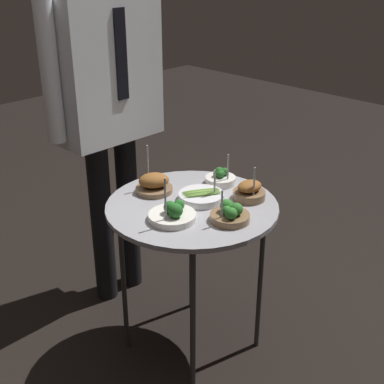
{
  "coord_description": "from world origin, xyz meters",
  "views": [
    {
      "loc": [
        -1.26,
        -1.23,
        1.54
      ],
      "look_at": [
        0.0,
        0.0,
        0.72
      ],
      "focal_mm": 50.0,
      "sensor_mm": 36.0,
      "label": 1
    }
  ],
  "objects_px": {
    "bowl_broccoli_front_left": "(173,214)",
    "bowl_broccoli_far_rim": "(230,214)",
    "bowl_roast_front_right": "(249,191)",
    "bowl_roast_mid_right": "(154,184)",
    "waiter_figure": "(106,87)",
    "serving_cart": "(192,216)",
    "bowl_broccoli_front_center": "(221,178)",
    "bowl_asparagus_back_left": "(202,197)"
  },
  "relations": [
    {
      "from": "waiter_figure",
      "to": "bowl_asparagus_back_left",
      "type": "bearing_deg",
      "value": -89.95
    },
    {
      "from": "bowl_broccoli_front_left",
      "to": "bowl_broccoli_far_rim",
      "type": "xyz_separation_m",
      "value": [
        0.13,
        -0.15,
        0.0
      ]
    },
    {
      "from": "bowl_broccoli_front_center",
      "to": "bowl_roast_mid_right",
      "type": "bearing_deg",
      "value": 151.61
    },
    {
      "from": "serving_cart",
      "to": "bowl_asparagus_back_left",
      "type": "height_order",
      "value": "bowl_asparagus_back_left"
    },
    {
      "from": "serving_cart",
      "to": "bowl_roast_mid_right",
      "type": "xyz_separation_m",
      "value": [
        -0.03,
        0.18,
        0.08
      ]
    },
    {
      "from": "bowl_broccoli_front_left",
      "to": "bowl_broccoli_far_rim",
      "type": "height_order",
      "value": "bowl_broccoli_front_left"
    },
    {
      "from": "bowl_roast_mid_right",
      "to": "bowl_broccoli_far_rim",
      "type": "relative_size",
      "value": 1.29
    },
    {
      "from": "bowl_asparagus_back_left",
      "to": "waiter_figure",
      "type": "height_order",
      "value": "waiter_figure"
    },
    {
      "from": "bowl_roast_mid_right",
      "to": "bowl_broccoli_front_left",
      "type": "relative_size",
      "value": 1.02
    },
    {
      "from": "bowl_broccoli_front_left",
      "to": "waiter_figure",
      "type": "relative_size",
      "value": 0.11
    },
    {
      "from": "serving_cart",
      "to": "bowl_roast_front_right",
      "type": "bearing_deg",
      "value": -33.19
    },
    {
      "from": "bowl_roast_mid_right",
      "to": "bowl_broccoli_front_left",
      "type": "height_order",
      "value": "bowl_roast_mid_right"
    },
    {
      "from": "bowl_roast_front_right",
      "to": "waiter_figure",
      "type": "bearing_deg",
      "value": 101.5
    },
    {
      "from": "bowl_broccoli_front_left",
      "to": "waiter_figure",
      "type": "distance_m",
      "value": 0.69
    },
    {
      "from": "bowl_broccoli_front_left",
      "to": "bowl_roast_front_right",
      "type": "distance_m",
      "value": 0.33
    },
    {
      "from": "bowl_asparagus_back_left",
      "to": "waiter_figure",
      "type": "xyz_separation_m",
      "value": [
        -0.0,
        0.55,
        0.32
      ]
    },
    {
      "from": "serving_cart",
      "to": "bowl_broccoli_far_rim",
      "type": "bearing_deg",
      "value": -90.4
    },
    {
      "from": "waiter_figure",
      "to": "bowl_broccoli_front_left",
      "type": "bearing_deg",
      "value": -107.54
    },
    {
      "from": "bowl_broccoli_far_rim",
      "to": "waiter_figure",
      "type": "bearing_deg",
      "value": 86.04
    },
    {
      "from": "bowl_broccoli_front_left",
      "to": "bowl_roast_front_right",
      "type": "relative_size",
      "value": 1.26
    },
    {
      "from": "bowl_broccoli_front_left",
      "to": "bowl_roast_mid_right",
      "type": "bearing_deg",
      "value": 63.49
    },
    {
      "from": "bowl_broccoli_front_center",
      "to": "bowl_asparagus_back_left",
      "type": "relative_size",
      "value": 0.77
    },
    {
      "from": "serving_cart",
      "to": "bowl_roast_mid_right",
      "type": "relative_size",
      "value": 3.71
    },
    {
      "from": "bowl_roast_front_right",
      "to": "bowl_broccoli_front_center",
      "type": "height_order",
      "value": "bowl_roast_front_right"
    },
    {
      "from": "serving_cart",
      "to": "bowl_asparagus_back_left",
      "type": "bearing_deg",
      "value": -3.34
    },
    {
      "from": "bowl_broccoli_front_center",
      "to": "serving_cart",
      "type": "bearing_deg",
      "value": -166.7
    },
    {
      "from": "serving_cart",
      "to": "bowl_asparagus_back_left",
      "type": "relative_size",
      "value": 3.88
    },
    {
      "from": "bowl_roast_front_right",
      "to": "bowl_asparagus_back_left",
      "type": "bearing_deg",
      "value": 138.85
    },
    {
      "from": "serving_cart",
      "to": "waiter_figure",
      "type": "bearing_deg",
      "value": 84.82
    },
    {
      "from": "bowl_broccoli_front_left",
      "to": "bowl_asparagus_back_left",
      "type": "distance_m",
      "value": 0.19
    },
    {
      "from": "bowl_roast_front_right",
      "to": "bowl_broccoli_far_rim",
      "type": "bearing_deg",
      "value": -160.69
    },
    {
      "from": "bowl_roast_mid_right",
      "to": "serving_cart",
      "type": "bearing_deg",
      "value": -82.05
    },
    {
      "from": "bowl_roast_mid_right",
      "to": "bowl_broccoli_far_rim",
      "type": "bearing_deg",
      "value": -86.26
    },
    {
      "from": "bowl_broccoli_front_left",
      "to": "bowl_asparagus_back_left",
      "type": "xyz_separation_m",
      "value": [
        0.18,
        0.04,
        -0.01
      ]
    },
    {
      "from": "bowl_broccoli_front_left",
      "to": "bowl_asparagus_back_left",
      "type": "relative_size",
      "value": 1.03
    },
    {
      "from": "bowl_roast_mid_right",
      "to": "waiter_figure",
      "type": "xyz_separation_m",
      "value": [
        0.07,
        0.36,
        0.3
      ]
    },
    {
      "from": "bowl_broccoli_front_left",
      "to": "bowl_broccoli_front_center",
      "type": "relative_size",
      "value": 1.33
    },
    {
      "from": "serving_cart",
      "to": "bowl_broccoli_front_left",
      "type": "distance_m",
      "value": 0.16
    },
    {
      "from": "bowl_roast_mid_right",
      "to": "bowl_broccoli_front_center",
      "type": "distance_m",
      "value": 0.27
    },
    {
      "from": "bowl_broccoli_front_left",
      "to": "waiter_figure",
      "type": "xyz_separation_m",
      "value": [
        0.18,
        0.58,
        0.31
      ]
    },
    {
      "from": "bowl_broccoli_far_rim",
      "to": "bowl_roast_mid_right",
      "type": "bearing_deg",
      "value": 93.74
    },
    {
      "from": "bowl_broccoli_far_rim",
      "to": "waiter_figure",
      "type": "height_order",
      "value": "waiter_figure"
    }
  ]
}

